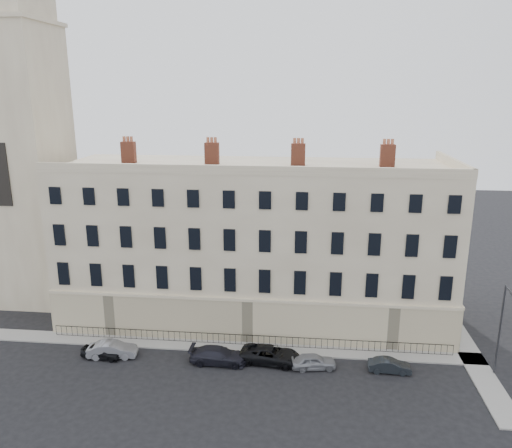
# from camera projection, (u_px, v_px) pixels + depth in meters

# --- Properties ---
(ground) EXTENTS (160.00, 160.00, 0.00)m
(ground) POSITION_uv_depth(u_px,v_px,m) (316.00, 385.00, 38.00)
(ground) COLOR black
(ground) RESTS_ON ground
(terrace) EXTENTS (36.22, 12.22, 17.00)m
(terrace) POSITION_uv_depth(u_px,v_px,m) (255.00, 242.00, 48.12)
(terrace) COLOR #BFAD8E
(terrace) RESTS_ON ground
(church_tower) EXTENTS (8.00, 8.13, 44.00)m
(church_tower) POSITION_uv_depth(u_px,v_px,m) (17.00, 122.00, 49.53)
(church_tower) COLOR #BFAD8E
(church_tower) RESTS_ON ground
(pavement_terrace) EXTENTS (48.00, 2.00, 0.12)m
(pavement_terrace) POSITION_uv_depth(u_px,v_px,m) (201.00, 345.00, 43.78)
(pavement_terrace) COLOR gray
(pavement_terrace) RESTS_ON ground
(pavement_east_return) EXTENTS (2.00, 24.00, 0.12)m
(pavement_east_return) POSITION_uv_depth(u_px,v_px,m) (462.00, 342.00, 44.37)
(pavement_east_return) COLOR gray
(pavement_east_return) RESTS_ON ground
(railings) EXTENTS (35.00, 0.04, 0.96)m
(railings) POSITION_uv_depth(u_px,v_px,m) (247.00, 340.00, 43.64)
(railings) COLOR black
(railings) RESTS_ON ground
(car_a) EXTENTS (3.58, 1.72, 1.18)m
(car_a) POSITION_uv_depth(u_px,v_px,m) (102.00, 351.00, 41.69)
(car_a) COLOR black
(car_a) RESTS_ON ground
(car_b) EXTENTS (4.23, 1.95, 1.34)m
(car_b) POSITION_uv_depth(u_px,v_px,m) (112.00, 350.00, 41.79)
(car_b) COLOR gray
(car_b) RESTS_ON ground
(car_c) EXTENTS (4.73, 1.98, 1.37)m
(car_c) POSITION_uv_depth(u_px,v_px,m) (218.00, 355.00, 40.85)
(car_c) COLOR black
(car_c) RESTS_ON ground
(car_d) EXTENTS (5.19, 2.85, 1.38)m
(car_d) POSITION_uv_depth(u_px,v_px,m) (270.00, 355.00, 40.95)
(car_d) COLOR black
(car_d) RESTS_ON ground
(car_e) EXTENTS (3.81, 2.03, 1.23)m
(car_e) POSITION_uv_depth(u_px,v_px,m) (313.00, 361.00, 40.10)
(car_e) COLOR gray
(car_e) RESTS_ON ground
(car_f) EXTENTS (3.39, 1.27, 1.11)m
(car_f) POSITION_uv_depth(u_px,v_px,m) (390.00, 366.00, 39.58)
(car_f) COLOR black
(car_f) RESTS_ON ground
(streetlamp) EXTENTS (0.19, 1.63, 7.53)m
(streetlamp) POSITION_uv_depth(u_px,v_px,m) (501.00, 326.00, 38.26)
(streetlamp) COLOR #323338
(streetlamp) RESTS_ON ground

